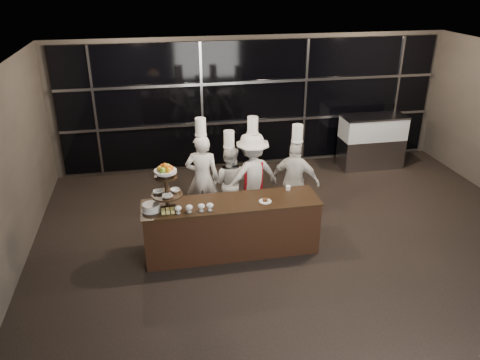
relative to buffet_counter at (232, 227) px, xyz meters
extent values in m
plane|color=black|center=(1.19, -1.31, -0.47)|extent=(10.00, 10.00, 0.00)
plane|color=black|center=(1.19, -1.31, 2.53)|extent=(10.00, 10.00, 0.00)
plane|color=#473F38|center=(1.19, 3.69, 1.03)|extent=(9.00, 0.00, 9.00)
cube|color=black|center=(1.19, 3.63, 1.03)|extent=(8.60, 0.04, 2.80)
cube|color=#A5A5AA|center=(1.19, 3.58, 0.63)|extent=(8.60, 0.06, 0.06)
cube|color=#A5A5AA|center=(1.19, 3.58, 1.53)|extent=(8.60, 0.06, 0.06)
cube|color=#A5A5AA|center=(-2.31, 3.60, 1.03)|extent=(0.05, 0.05, 2.80)
cube|color=#A5A5AA|center=(-0.01, 3.60, 1.03)|extent=(0.05, 0.05, 2.80)
cube|color=#A5A5AA|center=(2.39, 3.60, 1.03)|extent=(0.05, 0.05, 2.80)
cube|color=#A5A5AA|center=(4.69, 3.60, 1.03)|extent=(0.05, 0.05, 2.80)
cube|color=black|center=(0.00, 0.00, -0.02)|extent=(2.80, 0.70, 0.90)
cube|color=black|center=(0.00, 0.00, 0.44)|extent=(2.84, 0.74, 0.03)
cylinder|color=black|center=(-1.00, 0.00, 0.47)|extent=(0.24, 0.24, 0.03)
cylinder|color=black|center=(-1.00, 0.00, 0.80)|extent=(0.06, 0.06, 0.70)
cylinder|color=black|center=(-1.00, 0.00, 0.67)|extent=(0.48, 0.48, 0.02)
cylinder|color=black|center=(-1.00, 0.00, 0.97)|extent=(0.34, 0.34, 0.02)
cylinder|color=white|center=(-1.00, 0.00, 1.02)|extent=(0.10, 0.10, 0.06)
cylinder|color=white|center=(-1.00, 0.00, 1.07)|extent=(0.34, 0.34, 0.04)
sphere|color=orange|center=(-0.92, 0.00, 1.11)|extent=(0.09, 0.09, 0.09)
sphere|color=#7DA62A|center=(-0.96, 0.07, 1.11)|extent=(0.09, 0.09, 0.09)
sphere|color=#EF5A14|center=(-1.04, 0.07, 1.11)|extent=(0.09, 0.09, 0.09)
sphere|color=yellow|center=(-1.08, 0.00, 1.11)|extent=(0.09, 0.09, 0.09)
sphere|color=#8DC232|center=(-1.04, -0.07, 1.11)|extent=(0.09, 0.09, 0.09)
sphere|color=orange|center=(-0.96, -0.07, 1.11)|extent=(0.09, 0.09, 0.09)
sphere|color=orange|center=(-1.00, 0.00, 1.15)|extent=(0.09, 0.09, 0.09)
imported|color=white|center=(-1.13, 0.06, 0.71)|extent=(0.16, 0.16, 0.04)
imported|color=white|center=(-0.87, 0.06, 0.71)|extent=(0.15, 0.15, 0.05)
imported|color=white|center=(-1.00, -0.12, 0.71)|extent=(0.16, 0.16, 0.04)
cylinder|color=silver|center=(-0.86, -0.22, 0.46)|extent=(0.07, 0.07, 0.01)
cylinder|color=silver|center=(-0.86, -0.22, 0.49)|extent=(0.02, 0.02, 0.05)
ellipsoid|color=silver|center=(-0.86, -0.22, 0.54)|extent=(0.11, 0.11, 0.08)
ellipsoid|color=#08AC0F|center=(-0.86, -0.22, 0.54)|extent=(0.08, 0.08, 0.05)
cylinder|color=silver|center=(-0.69, -0.22, 0.46)|extent=(0.07, 0.07, 0.01)
cylinder|color=silver|center=(-0.69, -0.22, 0.49)|extent=(0.02, 0.02, 0.05)
ellipsoid|color=silver|center=(-0.69, -0.22, 0.54)|extent=(0.11, 0.11, 0.08)
ellipsoid|color=red|center=(-0.69, -0.22, 0.54)|extent=(0.08, 0.08, 0.05)
cylinder|color=silver|center=(-0.51, -0.22, 0.46)|extent=(0.07, 0.07, 0.01)
cylinder|color=silver|center=(-0.51, -0.22, 0.49)|extent=(0.02, 0.02, 0.05)
ellipsoid|color=silver|center=(-0.51, -0.22, 0.54)|extent=(0.11, 0.11, 0.08)
ellipsoid|color=beige|center=(-0.51, -0.22, 0.54)|extent=(0.08, 0.08, 0.05)
cylinder|color=silver|center=(-0.37, -0.22, 0.46)|extent=(0.07, 0.07, 0.01)
cylinder|color=silver|center=(-0.37, -0.22, 0.49)|extent=(0.02, 0.02, 0.05)
ellipsoid|color=silver|center=(-0.37, -0.22, 0.54)|extent=(0.11, 0.11, 0.08)
ellipsoid|color=#532819|center=(-0.37, -0.22, 0.54)|extent=(0.08, 0.08, 0.05)
cylinder|color=white|center=(-1.26, -0.05, 0.46)|extent=(0.30, 0.30, 0.01)
cylinder|color=white|center=(-1.26, -0.05, 0.51)|extent=(0.26, 0.26, 0.10)
cube|color=#ECE073|center=(-1.08, -0.20, 0.48)|extent=(0.05, 0.06, 0.05)
cube|color=#ECE073|center=(-1.01, -0.20, 0.48)|extent=(0.05, 0.06, 0.05)
cube|color=#ECE073|center=(-0.94, -0.20, 0.48)|extent=(0.05, 0.06, 0.05)
cube|color=#ECE073|center=(-1.08, -0.13, 0.48)|extent=(0.05, 0.06, 0.05)
cube|color=#ECE073|center=(-1.01, -0.13, 0.48)|extent=(0.05, 0.06, 0.05)
cube|color=#ECE073|center=(-0.94, -0.13, 0.48)|extent=(0.05, 0.06, 0.05)
cylinder|color=white|center=(0.53, -0.10, 0.46)|extent=(0.20, 0.20, 0.01)
cylinder|color=#4C2814|center=(0.53, -0.10, 0.49)|extent=(0.08, 0.08, 0.04)
cylinder|color=white|center=(1.01, 0.25, 0.49)|extent=(0.08, 0.08, 0.07)
cube|color=#A5A5AA|center=(3.86, 2.99, -0.12)|extent=(1.45, 0.62, 0.70)
cube|color=silver|center=(3.86, 2.99, 0.48)|extent=(1.45, 0.62, 0.50)
cube|color=#FFC67F|center=(3.86, 2.99, 0.48)|extent=(1.35, 0.52, 0.40)
cube|color=#A5A5AA|center=(3.86, 2.99, 0.75)|extent=(1.47, 0.64, 0.04)
imported|color=silver|center=(-0.32, 1.17, 0.37)|extent=(0.68, 0.51, 1.67)
cylinder|color=white|center=(-0.32, 1.17, 1.36)|extent=(0.19, 0.19, 0.30)
cylinder|color=white|center=(-0.32, 1.17, 1.21)|extent=(0.21, 0.21, 0.03)
imported|color=silver|center=(0.18, 1.22, 0.23)|extent=(0.83, 0.76, 1.39)
cylinder|color=white|center=(0.18, 1.22, 1.08)|extent=(0.19, 0.19, 0.30)
cylinder|color=white|center=(0.18, 1.22, 0.93)|extent=(0.21, 0.21, 0.03)
imported|color=white|center=(0.59, 1.14, 0.36)|extent=(1.18, 0.86, 1.65)
cylinder|color=white|center=(0.59, 1.14, 1.33)|extent=(0.19, 0.19, 0.30)
cylinder|color=white|center=(0.59, 1.14, 1.19)|extent=(0.21, 0.21, 0.03)
cube|color=#AC0D15|center=(0.59, 1.02, 0.36)|extent=(0.34, 0.03, 0.62)
imported|color=white|center=(1.33, 0.87, 0.31)|extent=(0.97, 0.78, 1.54)
cylinder|color=white|center=(1.33, 0.87, 1.23)|extent=(0.19, 0.19, 0.30)
cylinder|color=white|center=(1.33, 0.87, 1.08)|extent=(0.21, 0.21, 0.03)
camera|label=1|loc=(-1.15, -6.53, 3.84)|focal=35.00mm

